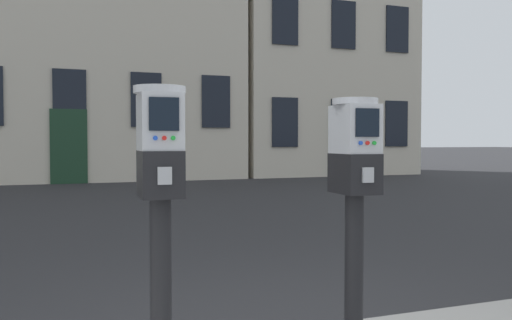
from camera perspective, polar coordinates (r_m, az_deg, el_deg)
name	(u,v)px	position (r m, az deg, el deg)	size (l,w,h in m)	color
parking_meter_near_kerb	(160,183)	(2.31, -9.99, -2.41)	(0.23, 0.26, 1.30)	black
parking_meter_twin_adjacent	(355,181)	(2.64, 10.28, -2.21)	(0.23, 0.26, 1.27)	black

